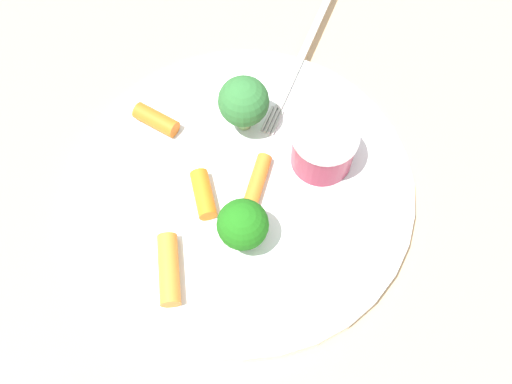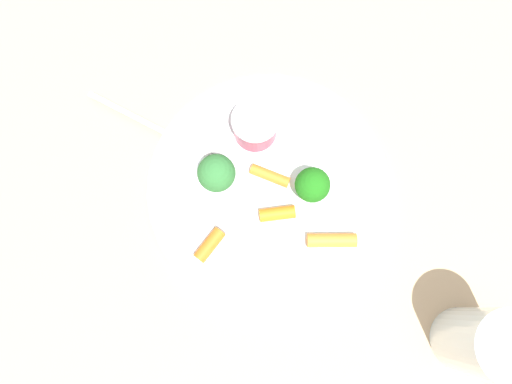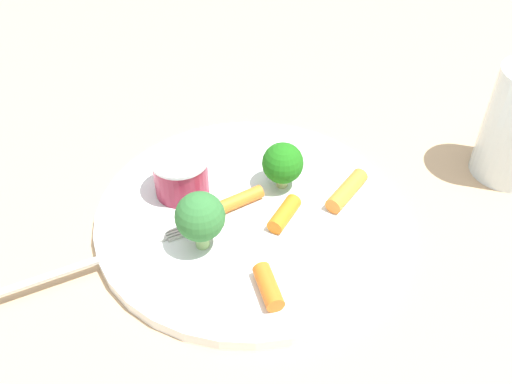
{
  "view_description": "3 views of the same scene",
  "coord_description": "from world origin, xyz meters",
  "px_view_note": "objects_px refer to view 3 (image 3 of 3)",
  "views": [
    {
      "loc": [
        -0.01,
        0.22,
        0.45
      ],
      "look_at": [
        -0.01,
        0.01,
        0.02
      ],
      "focal_mm": 40.18,
      "sensor_mm": 36.0,
      "label": 1
    },
    {
      "loc": [
        0.14,
        0.0,
        0.59
      ],
      "look_at": [
        0.01,
        -0.01,
        0.03
      ],
      "focal_mm": 34.72,
      "sensor_mm": 36.0,
      "label": 2
    },
    {
      "loc": [
        0.26,
        -0.28,
        0.38
      ],
      "look_at": [
        -0.0,
        0.01,
        0.03
      ],
      "focal_mm": 39.09,
      "sensor_mm": 36.0,
      "label": 3
    }
  ],
  "objects_px": {
    "broccoli_floret_1": "(279,161)",
    "carrot_stick_2": "(268,287)",
    "sauce_cup": "(181,175)",
    "carrot_stick_3": "(240,199)",
    "fork": "(92,262)",
    "broccoli_floret_0": "(197,215)",
    "carrot_stick_1": "(347,190)",
    "carrot_stick_0": "(284,214)",
    "plate": "(249,215)"
  },
  "relations": [
    {
      "from": "fork",
      "to": "plate",
      "type": "bearing_deg",
      "value": 68.25
    },
    {
      "from": "sauce_cup",
      "to": "broccoli_floret_0",
      "type": "height_order",
      "value": "broccoli_floret_0"
    },
    {
      "from": "broccoli_floret_1",
      "to": "carrot_stick_2",
      "type": "relative_size",
      "value": 1.19
    },
    {
      "from": "sauce_cup",
      "to": "carrot_stick_0",
      "type": "relative_size",
      "value": 1.33
    },
    {
      "from": "carrot_stick_3",
      "to": "carrot_stick_1",
      "type": "bearing_deg",
      "value": 48.27
    },
    {
      "from": "broccoli_floret_1",
      "to": "carrot_stick_1",
      "type": "bearing_deg",
      "value": 25.02
    },
    {
      "from": "carrot_stick_1",
      "to": "fork",
      "type": "bearing_deg",
      "value": -117.5
    },
    {
      "from": "fork",
      "to": "carrot_stick_2",
      "type": "bearing_deg",
      "value": 30.51
    },
    {
      "from": "broccoli_floret_0",
      "to": "fork",
      "type": "relative_size",
      "value": 0.31
    },
    {
      "from": "broccoli_floret_0",
      "to": "broccoli_floret_1",
      "type": "relative_size",
      "value": 1.18
    },
    {
      "from": "carrot_stick_0",
      "to": "carrot_stick_1",
      "type": "bearing_deg",
      "value": 69.53
    },
    {
      "from": "sauce_cup",
      "to": "carrot_stick_3",
      "type": "relative_size",
      "value": 1.15
    },
    {
      "from": "sauce_cup",
      "to": "broccoli_floret_1",
      "type": "xyz_separation_m",
      "value": [
        0.06,
        0.07,
        0.01
      ]
    },
    {
      "from": "broccoli_floret_0",
      "to": "carrot_stick_3",
      "type": "xyz_separation_m",
      "value": [
        -0.01,
        0.06,
        -0.03
      ]
    },
    {
      "from": "sauce_cup",
      "to": "carrot_stick_3",
      "type": "xyz_separation_m",
      "value": [
        0.06,
        0.02,
        -0.01
      ]
    },
    {
      "from": "carrot_stick_0",
      "to": "carrot_stick_3",
      "type": "xyz_separation_m",
      "value": [
        -0.04,
        -0.01,
        -0.0
      ]
    },
    {
      "from": "sauce_cup",
      "to": "carrot_stick_2",
      "type": "xyz_separation_m",
      "value": [
        0.15,
        -0.04,
        -0.01
      ]
    },
    {
      "from": "plate",
      "to": "carrot_stick_1",
      "type": "relative_size",
      "value": 5.14
    },
    {
      "from": "broccoli_floret_0",
      "to": "carrot_stick_1",
      "type": "xyz_separation_m",
      "value": [
        0.06,
        0.14,
        -0.03
      ]
    },
    {
      "from": "broccoli_floret_1",
      "to": "fork",
      "type": "xyz_separation_m",
      "value": [
        -0.05,
        -0.19,
        -0.03
      ]
    },
    {
      "from": "carrot_stick_0",
      "to": "carrot_stick_3",
      "type": "distance_m",
      "value": 0.05
    },
    {
      "from": "carrot_stick_3",
      "to": "fork",
      "type": "relative_size",
      "value": 0.26
    },
    {
      "from": "sauce_cup",
      "to": "broccoli_floret_1",
      "type": "relative_size",
      "value": 1.14
    },
    {
      "from": "sauce_cup",
      "to": "carrot_stick_0",
      "type": "height_order",
      "value": "sauce_cup"
    },
    {
      "from": "broccoli_floret_0",
      "to": "carrot_stick_1",
      "type": "bearing_deg",
      "value": 65.98
    },
    {
      "from": "plate",
      "to": "carrot_stick_3",
      "type": "bearing_deg",
      "value": 175.74
    },
    {
      "from": "plate",
      "to": "carrot_stick_0",
      "type": "height_order",
      "value": "carrot_stick_0"
    },
    {
      "from": "broccoli_floret_1",
      "to": "fork",
      "type": "distance_m",
      "value": 0.2
    },
    {
      "from": "carrot_stick_2",
      "to": "broccoli_floret_0",
      "type": "bearing_deg",
      "value": 179.83
    },
    {
      "from": "broccoli_floret_1",
      "to": "plate",
      "type": "bearing_deg",
      "value": -84.41
    },
    {
      "from": "plate",
      "to": "carrot_stick_0",
      "type": "distance_m",
      "value": 0.04
    },
    {
      "from": "sauce_cup",
      "to": "broccoli_floret_1",
      "type": "height_order",
      "value": "broccoli_floret_1"
    },
    {
      "from": "broccoli_floret_0",
      "to": "carrot_stick_0",
      "type": "bearing_deg",
      "value": 62.98
    },
    {
      "from": "plate",
      "to": "sauce_cup",
      "type": "relative_size",
      "value": 5.24
    },
    {
      "from": "sauce_cup",
      "to": "carrot_stick_0",
      "type": "distance_m",
      "value": 0.11
    },
    {
      "from": "broccoli_floret_0",
      "to": "sauce_cup",
      "type": "bearing_deg",
      "value": 149.72
    },
    {
      "from": "carrot_stick_1",
      "to": "carrot_stick_2",
      "type": "xyz_separation_m",
      "value": [
        0.02,
        -0.14,
        -0.0
      ]
    },
    {
      "from": "broccoli_floret_0",
      "to": "carrot_stick_2",
      "type": "xyz_separation_m",
      "value": [
        0.08,
        -0.0,
        -0.03
      ]
    },
    {
      "from": "plate",
      "to": "sauce_cup",
      "type": "bearing_deg",
      "value": -160.51
    },
    {
      "from": "plate",
      "to": "carrot_stick_1",
      "type": "bearing_deg",
      "value": 53.63
    },
    {
      "from": "carrot_stick_0",
      "to": "carrot_stick_3",
      "type": "bearing_deg",
      "value": -164.68
    },
    {
      "from": "fork",
      "to": "carrot_stick_1",
      "type": "bearing_deg",
      "value": 62.5
    },
    {
      "from": "broccoli_floret_0",
      "to": "carrot_stick_0",
      "type": "xyz_separation_m",
      "value": [
        0.04,
        0.07,
        -0.03
      ]
    },
    {
      "from": "sauce_cup",
      "to": "carrot_stick_2",
      "type": "bearing_deg",
      "value": -14.27
    },
    {
      "from": "fork",
      "to": "carrot_stick_0",
      "type": "bearing_deg",
      "value": 59.73
    },
    {
      "from": "broccoli_floret_1",
      "to": "carrot_stick_2",
      "type": "xyz_separation_m",
      "value": [
        0.08,
        -0.11,
        -0.02
      ]
    },
    {
      "from": "sauce_cup",
      "to": "carrot_stick_3",
      "type": "height_order",
      "value": "sauce_cup"
    },
    {
      "from": "carrot_stick_1",
      "to": "fork",
      "type": "height_order",
      "value": "carrot_stick_1"
    },
    {
      "from": "broccoli_floret_1",
      "to": "carrot_stick_1",
      "type": "xyz_separation_m",
      "value": [
        0.06,
        0.03,
        -0.02
      ]
    },
    {
      "from": "carrot_stick_2",
      "to": "carrot_stick_3",
      "type": "bearing_deg",
      "value": 145.62
    }
  ]
}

